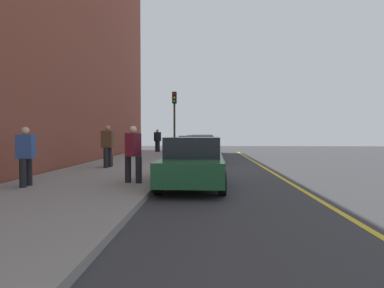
{
  "coord_description": "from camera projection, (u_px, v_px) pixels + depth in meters",
  "views": [
    {
      "loc": [
        16.33,
        0.44,
        1.63
      ],
      "look_at": [
        -2.46,
        -0.32,
        1.05
      ],
      "focal_mm": 32.54,
      "sensor_mm": 36.0,
      "label": 1
    }
  ],
  "objects": [
    {
      "name": "ground_plane",
      "position": [
        197.0,
        168.0,
        16.38
      ],
      "size": [
        56.0,
        56.0,
        0.0
      ],
      "primitive_type": "plane",
      "color": "#333335"
    },
    {
      "name": "sidewalk",
      "position": [
        127.0,
        166.0,
        16.51
      ],
      "size": [
        28.0,
        4.6,
        0.15
      ],
      "primitive_type": "cube",
      "color": "gray",
      "rests_on": "ground"
    },
    {
      "name": "building_facade",
      "position": [
        69.0,
        9.0,
        16.39
      ],
      "size": [
        32.0,
        0.8,
        15.0
      ],
      "primitive_type": "cube",
      "color": "brown",
      "rests_on": "ground"
    },
    {
      "name": "lane_stripe_centre",
      "position": [
        265.0,
        168.0,
        16.25
      ],
      "size": [
        28.0,
        0.14,
        0.01
      ],
      "primitive_type": "cube",
      "color": "gold",
      "rests_on": "ground"
    },
    {
      "name": "snow_bank_curb",
      "position": [
        186.0,
        159.0,
        20.36
      ],
      "size": [
        4.16,
        0.56,
        0.22
      ],
      "primitive_type": "cube",
      "color": "white",
      "rests_on": "ground"
    },
    {
      "name": "parked_car_maroon",
      "position": [
        202.0,
        144.0,
        28.31
      ],
      "size": [
        4.57,
        1.99,
        1.51
      ],
      "color": "black",
      "rests_on": "ground"
    },
    {
      "name": "parked_car_navy",
      "position": [
        200.0,
        147.0,
        22.4
      ],
      "size": [
        4.13,
        1.92,
        1.51
      ],
      "color": "black",
      "rests_on": "ground"
    },
    {
      "name": "parked_car_black",
      "position": [
        197.0,
        151.0,
        17.07
      ],
      "size": [
        4.47,
        2.01,
        1.51
      ],
      "color": "black",
      "rests_on": "ground"
    },
    {
      "name": "parked_car_green",
      "position": [
        193.0,
        162.0,
        10.62
      ],
      "size": [
        4.61,
        1.97,
        1.51
      ],
      "color": "black",
      "rests_on": "ground"
    },
    {
      "name": "pedestrian_brown_coat",
      "position": [
        108.0,
        145.0,
        15.06
      ],
      "size": [
        0.6,
        0.52,
        1.82
      ],
      "color": "black",
      "rests_on": "sidewalk"
    },
    {
      "name": "pedestrian_burgundy_coat",
      "position": [
        133.0,
        152.0,
        10.38
      ],
      "size": [
        0.53,
        0.54,
        1.7
      ],
      "color": "black",
      "rests_on": "sidewalk"
    },
    {
      "name": "pedestrian_black_coat",
      "position": [
        157.0,
        140.0,
        27.68
      ],
      "size": [
        0.54,
        0.57,
        1.81
      ],
      "color": "black",
      "rests_on": "sidewalk"
    },
    {
      "name": "pedestrian_blue_coat",
      "position": [
        26.0,
        155.0,
        9.67
      ],
      "size": [
        0.55,
        0.46,
        1.66
      ],
      "color": "black",
      "rests_on": "sidewalk"
    },
    {
      "name": "traffic_light_pole",
      "position": [
        174.0,
        113.0,
        21.09
      ],
      "size": [
        0.35,
        0.26,
        3.99
      ],
      "color": "#2D2D19",
      "rests_on": "sidewalk"
    },
    {
      "name": "rolling_suitcase",
      "position": [
        110.0,
        161.0,
        15.48
      ],
      "size": [
        0.34,
        0.22,
        0.88
      ],
      "color": "#471E19",
      "rests_on": "sidewalk"
    }
  ]
}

